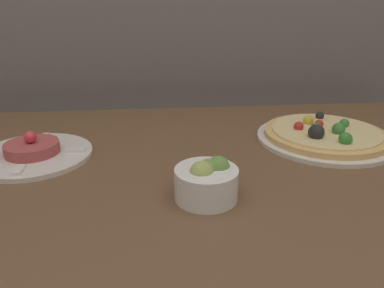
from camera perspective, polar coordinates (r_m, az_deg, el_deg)
The scene contains 4 objects.
dining_table at distance 0.82m, azimuth 1.09°, elevation -9.70°, with size 1.36×0.82×0.80m.
pizza_plate at distance 0.93m, azimuth 19.56°, elevation 1.30°, with size 0.31×0.31×0.06m.
tartare_plate at distance 0.86m, azimuth -23.10°, elevation -1.19°, with size 0.24×0.24×0.06m.
small_bowl at distance 0.63m, azimuth 2.37°, elevation -5.46°, with size 0.11×0.11×0.07m.
Camera 1 is at (-0.08, -0.28, 1.12)m, focal length 35.00 mm.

